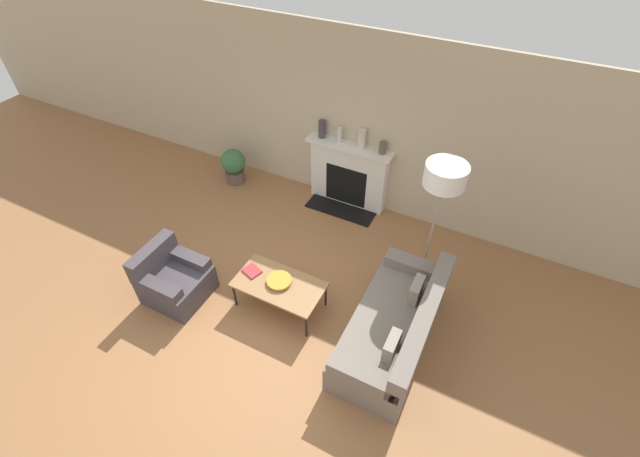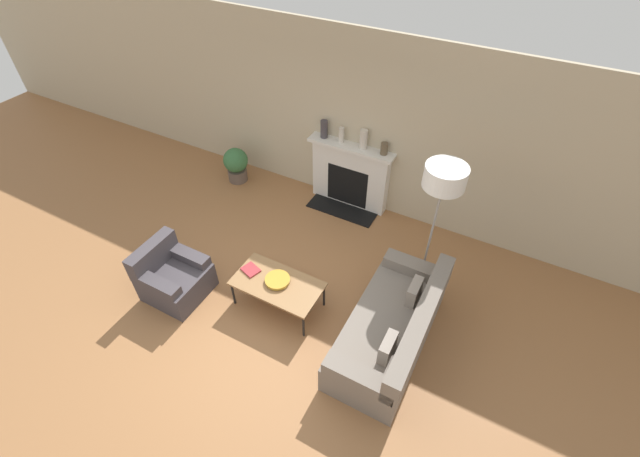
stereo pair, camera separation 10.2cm
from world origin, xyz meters
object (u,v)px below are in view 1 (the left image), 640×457
Objects in this scene: bowl at (279,281)px; mantel_vase_right at (383,148)px; book at (252,271)px; potted_plant at (234,165)px; mantel_vase_left at (322,129)px; mantel_vase_center_left at (340,135)px; couch at (396,327)px; armchair_near at (173,279)px; coffee_table at (279,285)px; floor_lamp at (444,182)px; mantel_vase_center_right at (362,139)px; fireplace at (348,175)px.

mantel_vase_right is at bearing 80.02° from bowl.
potted_plant is (-1.78, 2.06, -0.11)m from book.
mantel_vase_left is 1.15× the size of mantel_vase_center_left.
mantel_vase_left reaches higher than couch.
armchair_near is 4.18× the size of mantel_vase_right.
mantel_vase_center_left reaches higher than bowl.
coffee_table is at bearing -67.10° from bowl.
armchair_near is (-2.97, -0.64, -0.02)m from couch.
couch is at bearing -46.64° from mantel_vase_left.
mantel_vase_left reaches higher than potted_plant.
floor_lamp is at bearing -26.13° from mantel_vase_left.
book is at bearing -101.63° from mantel_vase_center_right.
fireplace is 0.72× the size of couch.
couch is 10.53× the size of mantel_vase_right.
book is (0.97, 0.50, 0.16)m from armchair_near.
couch reaches higher than armchair_near.
armchair_near is 3.60m from mantel_vase_right.
mantel_vase_center_left is at bearing -140.96° from couch.
bowl is at bearing -99.98° from mantel_vase_right.
armchair_near is at bearing -116.49° from mantel_vase_center_right.
couch is (1.69, -2.30, -0.25)m from fireplace.
fireplace is 0.77m from mantel_vase_center_right.
bowl is at bearing 18.99° from book.
mantel_vase_left reaches higher than armchair_near.
mantel_vase_right is at bearing 8.56° from potted_plant.
armchair_near is 3.45m from mantel_vase_center_right.
floor_lamp reaches higher than fireplace.
mantel_vase_left is (0.79, 2.96, 1.00)m from armchair_near.
bowl is 2.60m from mantel_vase_right.
mantel_vase_left reaches higher than mantel_vase_right.
mantel_vase_center_right is (0.69, 0.00, 0.01)m from mantel_vase_left.
mantel_vase_right is at bearing -153.57° from couch.
couch is 6.77× the size of mantel_vase_left.
mantel_vase_left reaches higher than fireplace.
mantel_vase_center_left is at bearing 105.03° from book.
fireplace reaches higher than armchair_near.
mantel_vase_right is at bearing 0.00° from mantel_vase_center_right.
bowl is 0.51× the size of potted_plant.
couch is 5.96× the size of bowl.
mantel_vase_left is 1.04m from mantel_vase_right.
mantel_vase_center_left is at bearing 175.68° from fireplace.
mantel_vase_right is (0.42, 2.47, 0.83)m from coffee_table.
armchair_near is 3.10× the size of mantel_vase_center_left.
bowl is at bearing -83.07° from mantel_vase_center_left.
bowl is at bearing -87.46° from fireplace.
armchair_near is 2.86× the size of book.
armchair_near is 3.22m from mantel_vase_left.
armchair_near is at bearing -160.87° from coffee_table.
fireplace reaches higher than book.
potted_plant reaches higher than bowl.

